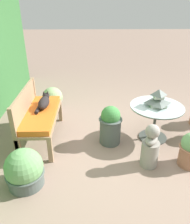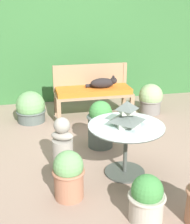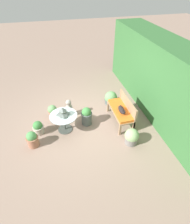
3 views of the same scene
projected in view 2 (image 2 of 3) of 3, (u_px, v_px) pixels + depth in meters
name	position (u px, v px, depth m)	size (l,w,h in m)	color
ground	(95.00, 153.00, 3.86)	(30.00, 30.00, 0.00)	gray
foliage_hedge_back	(64.00, 35.00, 5.94)	(6.40, 1.09, 2.26)	#336633
garden_bench	(93.00, 93.00, 4.89)	(1.20, 0.48, 0.48)	#937556
bench_backrest	(90.00, 78.00, 5.03)	(1.20, 0.06, 0.82)	#937556
cat	(103.00, 83.00, 4.83)	(0.48, 0.18, 0.20)	black
patio_table	(126.00, 136.00, 3.27)	(0.80, 0.80, 0.56)	#424742
pagoda_birdhouse	(127.00, 115.00, 3.19)	(0.30, 0.30, 0.26)	#B2BCA8
garden_bust	(63.00, 146.00, 3.40)	(0.29, 0.24, 0.61)	gray
potted_plant_table_near	(151.00, 99.00, 5.12)	(0.39, 0.39, 0.49)	slate
potted_plant_bench_left	(31.00, 108.00, 4.78)	(0.45, 0.45, 0.48)	#4C5651
potted_plant_bench_right	(147.00, 199.00, 2.63)	(0.33, 0.33, 0.43)	#ADA393
potted_plant_patio_mid	(69.00, 174.00, 2.92)	(0.31, 0.31, 0.48)	#9E664C
potted_plant_path_edge	(100.00, 124.00, 3.93)	(0.35, 0.35, 0.61)	#4C5651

